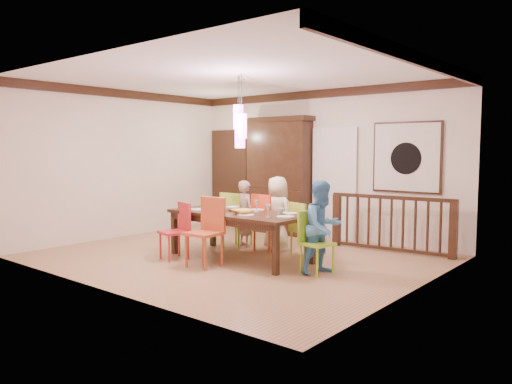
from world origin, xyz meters
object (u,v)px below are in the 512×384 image
Objects in this scene: dining_table at (240,217)px; person_end_right at (323,227)px; person_far_left at (245,213)px; person_far_mid at (277,214)px; chair_end_right at (317,238)px; balustrade at (391,223)px; china_hutch at (279,175)px; chair_far_left at (237,216)px.

person_end_right reaches higher than dining_table.
person_far_left is 0.68m from person_far_mid.
chair_end_right is 0.74× the size of person_far_left.
person_far_mid is (-1.56, -1.13, 0.14)m from balustrade.
china_hutch is (-1.03, 2.38, 0.53)m from dining_table.
person_end_right is (2.18, -0.65, 0.09)m from chair_far_left.
chair_far_left is (-0.67, 0.68, -0.11)m from dining_table.
person_far_left is at bearing -75.17° from china_hutch.
chair_end_right reaches higher than dining_table.
chair_far_left is at bearing -78.21° from china_hutch.
person_far_mid is at bearing 87.43° from dining_table.
china_hutch is at bearing 114.68° from dining_table.
person_end_right is (2.54, -2.35, -0.55)m from china_hutch.
dining_table is 1.79× the size of person_end_right.
china_hutch is at bearing -80.46° from chair_far_left.
balustrade is 1.94m from person_far_mid.
china_hutch is 1.83× the size of person_end_right.
dining_table is 2.61m from balustrade.
dining_table is at bearing 100.15° from chair_end_right.
chair_end_right is (1.46, -0.03, -0.17)m from dining_table.
person_far_mid is (0.68, 0.06, 0.05)m from person_far_left.
chair_far_left is 0.77× the size of person_far_mid.
balustrade is 1.68× the size of person_far_mid.
chair_end_right is 0.36× the size of china_hutch.
dining_table is at bearing 96.66° from person_far_mid.
person_end_right reaches higher than person_far_left.
dining_table is 1.51m from person_end_right.
person_far_left is at bearing 127.83° from dining_table.
chair_far_left is at bearing 87.21° from person_far_left.
dining_table is at bearing 143.09° from person_far_left.
dining_table is 0.98× the size of china_hutch.
person_far_mid is (0.06, 0.90, -0.04)m from dining_table.
balustrade reaches higher than chair_end_right.
dining_table is 1.84× the size of person_far_mid.
person_far_mid reaches higher than dining_table.
balustrade is at bearing 52.67° from dining_table.
dining_table is 1.09× the size of balustrade.
person_far_mid reaches higher than chair_end_right.
chair_far_left is 2.67m from balustrade.
person_far_mid is at bearing -165.83° from chair_far_left.
person_end_right is (1.51, 0.03, -0.02)m from dining_table.
balustrade is at bearing 6.70° from chair_end_right.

